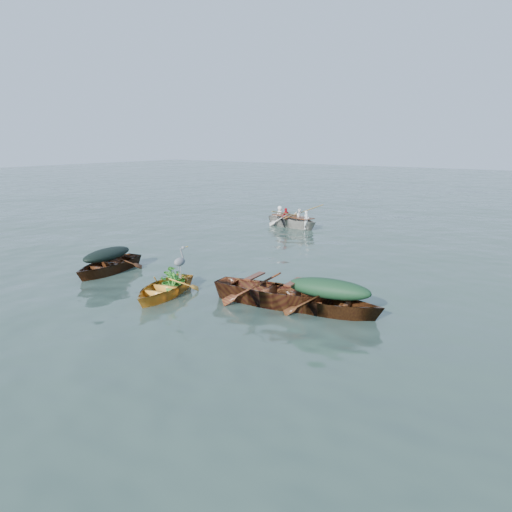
{
  "coord_description": "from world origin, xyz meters",
  "views": [
    {
      "loc": [
        9.53,
        -10.71,
        4.45
      ],
      "look_at": [
        -0.2,
        2.96,
        0.5
      ],
      "focal_mm": 35.0,
      "sensor_mm": 36.0,
      "label": 1
    }
  ],
  "objects_px": {
    "open_wooden_boat": "(274,305)",
    "yellow_dinghy": "(163,296)",
    "heron": "(180,267)",
    "rowed_boat": "(293,227)",
    "green_tarp_boat": "(328,314)",
    "dark_covered_boat": "(108,273)"
  },
  "relations": [
    {
      "from": "dark_covered_boat",
      "to": "rowed_boat",
      "type": "distance_m",
      "value": 11.35
    },
    {
      "from": "heron",
      "to": "green_tarp_boat",
      "type": "bearing_deg",
      "value": 2.03
    },
    {
      "from": "green_tarp_boat",
      "to": "rowed_boat",
      "type": "height_order",
      "value": "rowed_boat"
    },
    {
      "from": "green_tarp_boat",
      "to": "rowed_boat",
      "type": "distance_m",
      "value": 13.07
    },
    {
      "from": "green_tarp_boat",
      "to": "open_wooden_boat",
      "type": "distance_m",
      "value": 1.55
    },
    {
      "from": "green_tarp_boat",
      "to": "open_wooden_boat",
      "type": "xyz_separation_m",
      "value": [
        -1.54,
        -0.23,
        0.0
      ]
    },
    {
      "from": "rowed_boat",
      "to": "heron",
      "type": "distance_m",
      "value": 12.46
    },
    {
      "from": "yellow_dinghy",
      "to": "green_tarp_boat",
      "type": "height_order",
      "value": "green_tarp_boat"
    },
    {
      "from": "yellow_dinghy",
      "to": "heron",
      "type": "xyz_separation_m",
      "value": [
        0.52,
        0.19,
        0.91
      ]
    },
    {
      "from": "yellow_dinghy",
      "to": "dark_covered_boat",
      "type": "relative_size",
      "value": 0.88
    },
    {
      "from": "green_tarp_boat",
      "to": "heron",
      "type": "height_order",
      "value": "heron"
    },
    {
      "from": "yellow_dinghy",
      "to": "dark_covered_boat",
      "type": "xyz_separation_m",
      "value": [
        -3.43,
        0.76,
        0.0
      ]
    },
    {
      "from": "green_tarp_boat",
      "to": "yellow_dinghy",
      "type": "bearing_deg",
      "value": 99.06
    },
    {
      "from": "heron",
      "to": "rowed_boat",
      "type": "bearing_deg",
      "value": 91.21
    },
    {
      "from": "yellow_dinghy",
      "to": "dark_covered_boat",
      "type": "distance_m",
      "value": 3.52
    },
    {
      "from": "rowed_boat",
      "to": "green_tarp_boat",
      "type": "bearing_deg",
      "value": -131.6
    },
    {
      "from": "yellow_dinghy",
      "to": "green_tarp_boat",
      "type": "distance_m",
      "value": 4.8
    },
    {
      "from": "open_wooden_boat",
      "to": "green_tarp_boat",
      "type": "bearing_deg",
      "value": -87.48
    },
    {
      "from": "open_wooden_boat",
      "to": "yellow_dinghy",
      "type": "bearing_deg",
      "value": 105.86
    },
    {
      "from": "yellow_dinghy",
      "to": "rowed_boat",
      "type": "distance_m",
      "value": 12.47
    },
    {
      "from": "open_wooden_boat",
      "to": "heron",
      "type": "height_order",
      "value": "heron"
    },
    {
      "from": "green_tarp_boat",
      "to": "heron",
      "type": "relative_size",
      "value": 4.43
    }
  ]
}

